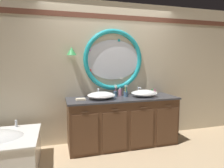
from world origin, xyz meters
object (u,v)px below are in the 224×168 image
sink_basin_left (101,95)px  toothbrush_holder_right (126,94)px  soap_dispenser (120,92)px  toiletry_basket (153,93)px  sink_basin_right (144,93)px  folded_hand_towel (81,99)px  toothbrush_holder_left (115,93)px

sink_basin_left → toothbrush_holder_right: (0.49, 0.11, -0.01)m
soap_dispenser → toiletry_basket: bearing=-3.5°
sink_basin_right → toiletry_basket: sink_basin_right is taller
sink_basin_right → toothbrush_holder_right: toothbrush_holder_right is taller
soap_dispenser → toiletry_basket: 0.68m
soap_dispenser → toiletry_basket: soap_dispenser is taller
folded_hand_towel → toiletry_basket: size_ratio=1.15×
sink_basin_left → sink_basin_right: bearing=-0.0°
folded_hand_towel → toiletry_basket: bearing=8.3°
sink_basin_right → toothbrush_holder_left: 0.52m
toothbrush_holder_left → soap_dispenser: bearing=34.0°
folded_hand_towel → toothbrush_holder_left: bearing=14.8°
soap_dispenser → sink_basin_right: bearing=-32.7°
toothbrush_holder_right → sink_basin_right: bearing=-19.4°
toothbrush_holder_left → toiletry_basket: size_ratio=1.55×
sink_basin_right → soap_dispenser: soap_dispenser is taller
soap_dispenser → folded_hand_towel: (-0.78, -0.25, -0.05)m
soap_dispenser → sink_basin_left: bearing=-150.1°
sink_basin_left → toiletry_basket: size_ratio=3.40×
toiletry_basket → sink_basin_right: bearing=-145.9°
toothbrush_holder_left → folded_hand_towel: 0.68m
toothbrush_holder_right → folded_hand_towel: 0.85m
sink_basin_left → folded_hand_towel: (-0.35, -0.01, -0.05)m
sink_basin_left → toiletry_basket: sink_basin_left is taller
folded_hand_towel → toothbrush_holder_right: bearing=8.3°
toothbrush_holder_left → toothbrush_holder_right: (0.18, -0.05, -0.01)m
soap_dispenser → folded_hand_towel: bearing=-161.9°
folded_hand_towel → sink_basin_right: bearing=0.6°
toothbrush_holder_left → toothbrush_holder_right: bearing=-15.9°
toothbrush_holder_right → folded_hand_towel: (-0.84, -0.12, -0.04)m
sink_basin_left → folded_hand_towel: sink_basin_left is taller
sink_basin_right → folded_hand_towel: size_ratio=2.92×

